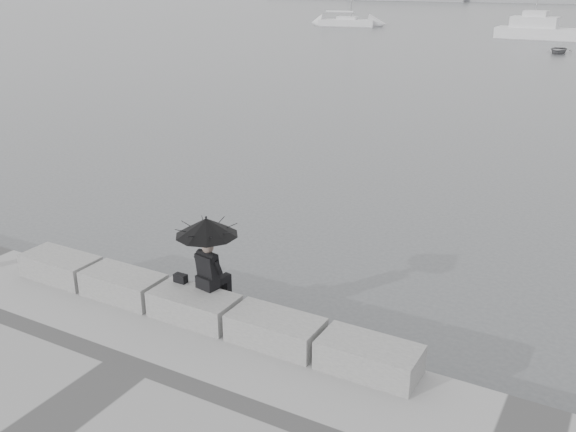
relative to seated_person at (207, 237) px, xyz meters
The scene contains 11 objects.
ground 2.00m from the seated_person, 130.53° to the left, with size 360.00×360.00×0.00m, color #4A4C4F.
stone_block_far_left 3.72m from the seated_person, behind, with size 1.60×0.80×0.50m, color slate.
stone_block_left 2.20m from the seated_person, 168.80° to the right, with size 1.60×0.80×0.50m, color slate.
stone_block_centre 1.30m from the seated_person, 103.23° to the right, with size 1.60×0.80×0.50m, color slate.
stone_block_right 2.07m from the seated_person, 12.31° to the right, with size 1.60×0.80×0.50m, color slate.
stone_block_far_right 3.56m from the seated_person, ahead, with size 1.60×0.80×0.50m, color slate.
seated_person is the anchor object (origin of this frame).
bag 1.09m from the seated_person, behind, with size 0.25×0.14×0.16m, color black.
sailboat_left 76.33m from the seated_person, 112.37° to the left, with size 7.44×3.70×12.90m.
motor_cruiser 64.50m from the seated_person, 93.68° to the left, with size 9.34×3.09×4.50m.
dinghy 51.84m from the seated_person, 90.92° to the left, with size 2.99×1.27×0.51m, color gray.
Camera 1 is at (6.49, -8.58, 6.39)m, focal length 40.00 mm.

